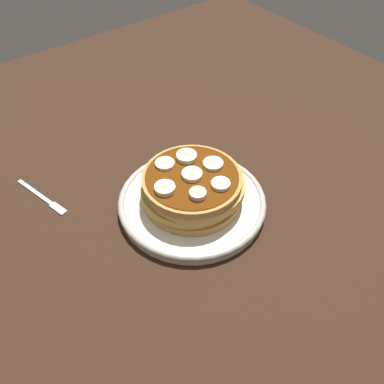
{
  "coord_description": "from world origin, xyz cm",
  "views": [
    {
      "loc": [
        40.24,
        -30.78,
        54.5
      ],
      "look_at": [
        0.0,
        0.0,
        3.57
      ],
      "focal_mm": 39.82,
      "sensor_mm": 36.0,
      "label": 1
    }
  ],
  "objects_px": {
    "plate": "(192,202)",
    "pancake_stack": "(192,188)",
    "banana_slice_0": "(192,172)",
    "banana_slice_1": "(198,194)",
    "fork": "(44,198)",
    "banana_slice_6": "(163,187)",
    "banana_slice_4": "(221,184)",
    "banana_slice_5": "(165,164)",
    "banana_slice_3": "(187,157)",
    "banana_slice_2": "(212,163)"
  },
  "relations": [
    {
      "from": "banana_slice_0",
      "to": "banana_slice_4",
      "type": "bearing_deg",
      "value": 21.32
    },
    {
      "from": "banana_slice_2",
      "to": "banana_slice_4",
      "type": "bearing_deg",
      "value": -23.91
    },
    {
      "from": "banana_slice_4",
      "to": "banana_slice_5",
      "type": "distance_m",
      "value": 0.1
    },
    {
      "from": "fork",
      "to": "banana_slice_4",
      "type": "bearing_deg",
      "value": 45.13
    },
    {
      "from": "pancake_stack",
      "to": "banana_slice_6",
      "type": "distance_m",
      "value": 0.06
    },
    {
      "from": "banana_slice_0",
      "to": "banana_slice_3",
      "type": "height_order",
      "value": "same"
    },
    {
      "from": "pancake_stack",
      "to": "fork",
      "type": "height_order",
      "value": "pancake_stack"
    },
    {
      "from": "pancake_stack",
      "to": "banana_slice_0",
      "type": "bearing_deg",
      "value": 130.62
    },
    {
      "from": "banana_slice_0",
      "to": "pancake_stack",
      "type": "bearing_deg",
      "value": -49.38
    },
    {
      "from": "pancake_stack",
      "to": "banana_slice_4",
      "type": "bearing_deg",
      "value": 26.1
    },
    {
      "from": "banana_slice_2",
      "to": "banana_slice_3",
      "type": "xyz_separation_m",
      "value": [
        -0.04,
        -0.02,
        0.0
      ]
    },
    {
      "from": "banana_slice_5",
      "to": "banana_slice_6",
      "type": "relative_size",
      "value": 0.99
    },
    {
      "from": "plate",
      "to": "banana_slice_3",
      "type": "height_order",
      "value": "banana_slice_3"
    },
    {
      "from": "pancake_stack",
      "to": "banana_slice_1",
      "type": "distance_m",
      "value": 0.06
    },
    {
      "from": "pancake_stack",
      "to": "fork",
      "type": "distance_m",
      "value": 0.27
    },
    {
      "from": "pancake_stack",
      "to": "banana_slice_6",
      "type": "bearing_deg",
      "value": -94.27
    },
    {
      "from": "banana_slice_0",
      "to": "banana_slice_1",
      "type": "relative_size",
      "value": 1.26
    },
    {
      "from": "pancake_stack",
      "to": "banana_slice_0",
      "type": "xyz_separation_m",
      "value": [
        -0.0,
        0.0,
        0.03
      ]
    },
    {
      "from": "banana_slice_2",
      "to": "pancake_stack",
      "type": "bearing_deg",
      "value": -86.89
    },
    {
      "from": "banana_slice_0",
      "to": "banana_slice_5",
      "type": "distance_m",
      "value": 0.05
    },
    {
      "from": "banana_slice_1",
      "to": "banana_slice_3",
      "type": "height_order",
      "value": "same"
    },
    {
      "from": "banana_slice_3",
      "to": "banana_slice_4",
      "type": "height_order",
      "value": "banana_slice_3"
    },
    {
      "from": "banana_slice_0",
      "to": "banana_slice_1",
      "type": "xyz_separation_m",
      "value": [
        0.04,
        -0.02,
        0.0
      ]
    },
    {
      "from": "plate",
      "to": "banana_slice_0",
      "type": "bearing_deg",
      "value": 138.27
    },
    {
      "from": "banana_slice_3",
      "to": "banana_slice_4",
      "type": "distance_m",
      "value": 0.09
    },
    {
      "from": "banana_slice_0",
      "to": "banana_slice_1",
      "type": "bearing_deg",
      "value": -27.61
    },
    {
      "from": "banana_slice_2",
      "to": "banana_slice_4",
      "type": "height_order",
      "value": "same"
    },
    {
      "from": "plate",
      "to": "banana_slice_5",
      "type": "relative_size",
      "value": 7.79
    },
    {
      "from": "banana_slice_4",
      "to": "fork",
      "type": "distance_m",
      "value": 0.32
    },
    {
      "from": "plate",
      "to": "pancake_stack",
      "type": "bearing_deg",
      "value": -178.17
    },
    {
      "from": "banana_slice_3",
      "to": "banana_slice_4",
      "type": "xyz_separation_m",
      "value": [
        0.09,
        0.0,
        -0.0
      ]
    },
    {
      "from": "banana_slice_5",
      "to": "banana_slice_2",
      "type": "bearing_deg",
      "value": 53.89
    },
    {
      "from": "plate",
      "to": "fork",
      "type": "relative_size",
      "value": 1.99
    },
    {
      "from": "banana_slice_6",
      "to": "pancake_stack",
      "type": "bearing_deg",
      "value": 85.73
    },
    {
      "from": "banana_slice_1",
      "to": "fork",
      "type": "height_order",
      "value": "banana_slice_1"
    },
    {
      "from": "banana_slice_4",
      "to": "banana_slice_5",
      "type": "xyz_separation_m",
      "value": [
        -0.1,
        -0.04,
        -0.0
      ]
    },
    {
      "from": "banana_slice_6",
      "to": "plate",
      "type": "bearing_deg",
      "value": 84.8
    },
    {
      "from": "plate",
      "to": "banana_slice_2",
      "type": "distance_m",
      "value": 0.08
    },
    {
      "from": "plate",
      "to": "banana_slice_6",
      "type": "height_order",
      "value": "banana_slice_6"
    },
    {
      "from": "banana_slice_6",
      "to": "banana_slice_1",
      "type": "bearing_deg",
      "value": 36.11
    },
    {
      "from": "banana_slice_4",
      "to": "banana_slice_5",
      "type": "height_order",
      "value": "banana_slice_4"
    },
    {
      "from": "pancake_stack",
      "to": "plate",
      "type": "bearing_deg",
      "value": 1.83
    },
    {
      "from": "banana_slice_1",
      "to": "pancake_stack",
      "type": "bearing_deg",
      "value": 154.47
    },
    {
      "from": "plate",
      "to": "banana_slice_4",
      "type": "bearing_deg",
      "value": 26.5
    },
    {
      "from": "plate",
      "to": "banana_slice_5",
      "type": "distance_m",
      "value": 0.08
    },
    {
      "from": "pancake_stack",
      "to": "banana_slice_5",
      "type": "distance_m",
      "value": 0.06
    },
    {
      "from": "banana_slice_3",
      "to": "fork",
      "type": "height_order",
      "value": "banana_slice_3"
    },
    {
      "from": "banana_slice_1",
      "to": "banana_slice_3",
      "type": "bearing_deg",
      "value": 154.15
    },
    {
      "from": "banana_slice_0",
      "to": "banana_slice_2",
      "type": "bearing_deg",
      "value": 89.22
    },
    {
      "from": "banana_slice_0",
      "to": "fork",
      "type": "height_order",
      "value": "banana_slice_0"
    }
  ]
}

